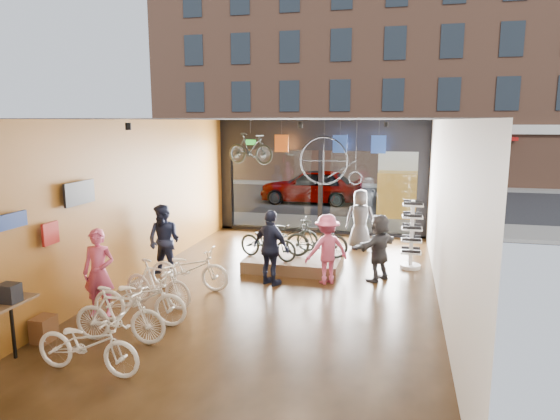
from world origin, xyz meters
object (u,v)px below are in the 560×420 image
(floor_bike_0, at_px, (88,344))
(customer_3, at_px, (327,249))
(box_truck, at_px, (406,180))
(customer_5, at_px, (379,247))
(floor_bike_1, at_px, (120,315))
(display_platform, at_px, (294,262))
(display_bike_mid, at_px, (317,239))
(customer_0, at_px, (99,273))
(street_car, at_px, (311,186))
(floor_bike_4, at_px, (189,268))
(customer_4, at_px, (360,219))
(customer_2, at_px, (271,248))
(penny_farthing, at_px, (334,163))
(display_bike_left, at_px, (268,242))
(sunglasses_rack, at_px, (412,235))
(floor_bike_2, at_px, (139,299))
(hung_bike, at_px, (250,149))
(customer_1, at_px, (164,241))
(floor_bike_3, at_px, (158,283))
(display_bike_right, at_px, (287,233))

(floor_bike_0, relative_size, customer_3, 1.07)
(box_truck, xyz_separation_m, customer_5, (-0.66, -9.80, -0.51))
(floor_bike_1, relative_size, display_platform, 0.69)
(display_bike_mid, relative_size, customer_0, 0.93)
(street_car, relative_size, customer_0, 2.72)
(floor_bike_4, distance_m, customer_4, 5.78)
(floor_bike_0, xyz_separation_m, display_platform, (1.87, 6.15, -0.31))
(customer_0, bearing_deg, floor_bike_4, 52.32)
(floor_bike_1, bearing_deg, display_platform, -25.04)
(floor_bike_1, xyz_separation_m, display_bike_mid, (2.55, 5.08, 0.29))
(customer_2, xyz_separation_m, customer_3, (1.23, 0.43, -0.06))
(customer_2, bearing_deg, penny_farthing, -73.53)
(display_bike_mid, height_order, customer_0, customer_0)
(box_truck, relative_size, display_bike_left, 3.96)
(sunglasses_rack, bearing_deg, customer_0, -149.64)
(floor_bike_1, bearing_deg, customer_3, -40.37)
(street_car, xyz_separation_m, customer_4, (2.87, -7.85, 0.09))
(floor_bike_1, relative_size, floor_bike_4, 0.89)
(floor_bike_0, relative_size, floor_bike_2, 0.95)
(floor_bike_4, distance_m, display_bike_mid, 3.39)
(penny_farthing, bearing_deg, hung_bike, -166.33)
(customer_2, relative_size, hung_bike, 1.11)
(box_truck, xyz_separation_m, customer_1, (-5.73, -10.76, -0.43))
(customer_2, bearing_deg, display_platform, -72.11)
(floor_bike_4, xyz_separation_m, sunglasses_rack, (4.89, 2.89, 0.41))
(floor_bike_2, bearing_deg, customer_5, -52.11)
(floor_bike_2, relative_size, penny_farthing, 0.99)
(box_truck, distance_m, customer_5, 9.83)
(customer_0, xyz_separation_m, hung_bike, (1.10, 6.52, 2.06))
(floor_bike_0, distance_m, display_platform, 6.43)
(floor_bike_4, bearing_deg, floor_bike_1, 178.05)
(customer_0, height_order, customer_4, customer_4)
(hung_bike, bearing_deg, floor_bike_0, -163.65)
(display_bike_mid, height_order, customer_2, customer_2)
(display_bike_left, height_order, customer_0, customer_0)
(floor_bike_2, xyz_separation_m, customer_4, (3.54, 6.66, 0.40))
(floor_bike_1, bearing_deg, customer_1, 10.78)
(box_truck, relative_size, customer_4, 3.76)
(floor_bike_4, xyz_separation_m, customer_0, (-1.06, -1.83, 0.38))
(customer_1, bearing_deg, street_car, 90.57)
(floor_bike_4, relative_size, customer_5, 1.15)
(customer_3, bearing_deg, floor_bike_3, 3.49)
(floor_bike_0, bearing_deg, display_bike_left, -10.51)
(floor_bike_0, height_order, display_bike_right, display_bike_right)
(floor_bike_4, xyz_separation_m, hung_bike, (0.04, 4.68, 2.44))
(street_car, bearing_deg, floor_bike_4, -2.59)
(sunglasses_rack, bearing_deg, customer_2, -154.10)
(display_platform, relative_size, customer_5, 1.49)
(floor_bike_0, height_order, floor_bike_2, floor_bike_2)
(floor_bike_3, height_order, display_bike_mid, display_bike_mid)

